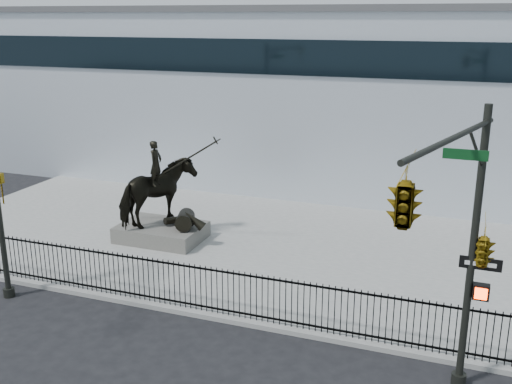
% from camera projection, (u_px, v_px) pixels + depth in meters
% --- Properties ---
extents(ground, '(120.00, 120.00, 0.00)m').
position_uv_depth(ground, '(201.00, 338.00, 17.08)').
color(ground, black).
rests_on(ground, ground).
extents(plaza, '(30.00, 12.00, 0.15)m').
position_uv_depth(plaza, '(278.00, 249.00, 23.35)').
color(plaza, gray).
rests_on(plaza, ground).
extents(building, '(44.00, 14.00, 9.00)m').
position_uv_depth(building, '(351.00, 95.00, 33.79)').
color(building, silver).
rests_on(building, ground).
extents(picket_fence, '(22.10, 0.10, 1.50)m').
position_uv_depth(picket_fence, '(218.00, 291.00, 17.95)').
color(picket_fence, black).
rests_on(picket_fence, plaza).
extents(statue_plinth, '(3.32, 2.29, 0.62)m').
position_uv_depth(statue_plinth, '(161.00, 232.00, 24.07)').
color(statue_plinth, '#53504C').
rests_on(statue_plinth, plaza).
extents(equestrian_statue, '(4.25, 2.63, 3.60)m').
position_uv_depth(equestrian_statue, '(161.00, 194.00, 23.59)').
color(equestrian_statue, black).
rests_on(equestrian_statue, statue_plinth).
extents(traffic_signal_right, '(2.17, 6.86, 7.00)m').
position_uv_depth(traffic_signal_right, '(448.00, 227.00, 11.75)').
color(traffic_signal_right, black).
rests_on(traffic_signal_right, ground).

